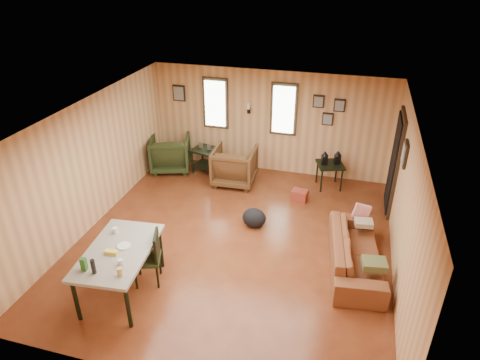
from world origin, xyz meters
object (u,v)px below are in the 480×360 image
Objects in this scene: recliner_brown at (235,164)px; sofa at (357,247)px; recliner_green at (170,152)px; side_table at (330,163)px; dining_table at (118,254)px; end_table at (206,156)px.

sofa is at bearing 137.47° from recliner_brown.
side_table is (3.73, 0.13, 0.14)m from recliner_green.
dining_table is (-3.42, -1.56, 0.32)m from sofa.
dining_table is (0.13, -4.19, 0.30)m from end_table.
recliner_brown is 2.11m from side_table.
recliner_brown is 0.87m from end_table.
end_table is at bearing -179.16° from side_table.
recliner_brown is (-2.74, 2.30, 0.07)m from sofa.
recliner_brown is at bearing -22.29° from end_table.
side_table reaches higher than end_table.
recliner_brown is at bearing 74.74° from dining_table.
recliner_green is 1.26× the size of end_table.
side_table is at bearing 0.84° from end_table.
recliner_green is 0.86m from end_table.
dining_table is at bearing -123.00° from side_table.
recliner_green is 4.22m from dining_table.
recliner_brown reaches higher than end_table.
dining_table is (0.99, -4.10, 0.25)m from recliner_green.
dining_table is at bearing 77.50° from recliner_brown.
end_table is (-0.80, 0.33, -0.06)m from recliner_brown.
sofa is 2.76m from side_table.
end_table is (0.85, 0.09, -0.05)m from recliner_green.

